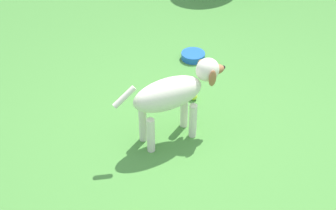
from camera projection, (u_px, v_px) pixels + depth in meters
ground at (199, 138)px, 3.50m from camera, size 14.00×14.00×0.00m
dog at (174, 93)px, 3.29m from camera, size 0.87×0.28×0.59m
tennis_ball_0 at (193, 96)px, 3.86m from camera, size 0.07×0.07×0.07m
water_bowl at (193, 56)px, 4.37m from camera, size 0.22×0.22×0.06m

